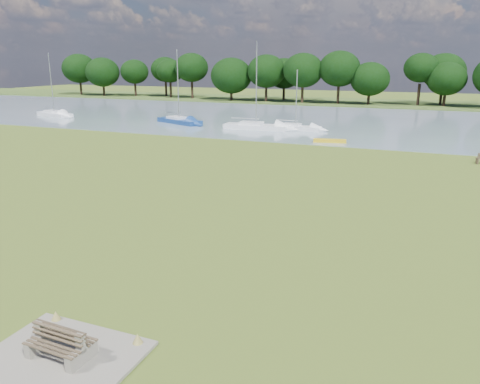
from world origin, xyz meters
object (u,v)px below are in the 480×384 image
at_px(kayak, 330,141).
at_px(sailboat_1, 54,113).
at_px(sailboat_4, 295,126).
at_px(sailboat_2, 255,125).
at_px(bench_pair, 61,343).
at_px(sailboat_5, 179,119).

distance_m(kayak, sailboat_1, 43.49).
height_order(kayak, sailboat_4, sailboat_4).
relative_size(sailboat_1, sailboat_2, 0.90).
xyz_separation_m(sailboat_2, sailboat_4, (4.56, 1.24, -0.08)).
height_order(kayak, sailboat_2, sailboat_2).
relative_size(bench_pair, sailboat_5, 0.19).
bearing_deg(sailboat_5, sailboat_2, 17.09).
height_order(sailboat_1, sailboat_5, sailboat_5).
height_order(bench_pair, sailboat_2, sailboat_2).
bearing_deg(sailboat_1, sailboat_4, 17.89).
bearing_deg(sailboat_2, sailboat_4, 13.37).
bearing_deg(sailboat_5, kayak, 5.01).
distance_m(sailboat_1, sailboat_5, 21.32).
distance_m(kayak, sailboat_2, 11.89).
distance_m(bench_pair, sailboat_2, 45.33).
distance_m(sailboat_2, sailboat_4, 4.73).
height_order(kayak, sailboat_5, sailboat_5).
relative_size(sailboat_2, sailboat_4, 1.45).
bearing_deg(sailboat_4, sailboat_2, -161.71).
bearing_deg(sailboat_2, sailboat_5, 171.09).
bearing_deg(sailboat_2, bench_pair, -78.23).
xyz_separation_m(kayak, sailboat_4, (-5.67, 7.30, 0.27)).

